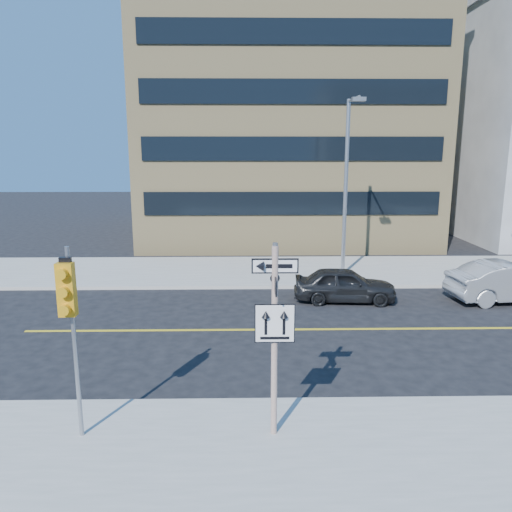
{
  "coord_description": "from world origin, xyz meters",
  "views": [
    {
      "loc": [
        -0.55,
        -11.94,
        5.98
      ],
      "look_at": [
        -0.25,
        4.0,
        2.55
      ],
      "focal_mm": 35.0,
      "sensor_mm": 36.0,
      "label": 1
    }
  ],
  "objects_px": {
    "sign_pole": "(275,330)",
    "traffic_signal": "(68,305)",
    "parked_car_a": "(345,285)",
    "parked_car_b": "(510,282)",
    "streetlight_a": "(347,177)"
  },
  "relations": [
    {
      "from": "sign_pole",
      "to": "traffic_signal",
      "type": "bearing_deg",
      "value": -177.89
    },
    {
      "from": "parked_car_a",
      "to": "parked_car_b",
      "type": "xyz_separation_m",
      "value": [
        6.59,
        -0.14,
        0.11
      ]
    },
    {
      "from": "parked_car_a",
      "to": "parked_car_b",
      "type": "relative_size",
      "value": 0.83
    },
    {
      "from": "sign_pole",
      "to": "traffic_signal",
      "type": "relative_size",
      "value": 1.02
    },
    {
      "from": "sign_pole",
      "to": "parked_car_b",
      "type": "xyz_separation_m",
      "value": [
        9.95,
        9.57,
        -1.64
      ]
    },
    {
      "from": "streetlight_a",
      "to": "parked_car_a",
      "type": "bearing_deg",
      "value": -100.34
    },
    {
      "from": "parked_car_b",
      "to": "streetlight_a",
      "type": "relative_size",
      "value": 0.61
    },
    {
      "from": "parked_car_b",
      "to": "streetlight_a",
      "type": "xyz_separation_m",
      "value": [
        -5.95,
        3.7,
        3.96
      ]
    },
    {
      "from": "traffic_signal",
      "to": "sign_pole",
      "type": "bearing_deg",
      "value": 2.11
    },
    {
      "from": "sign_pole",
      "to": "parked_car_a",
      "type": "distance_m",
      "value": 10.42
    },
    {
      "from": "sign_pole",
      "to": "parked_car_b",
      "type": "distance_m",
      "value": 13.9
    },
    {
      "from": "sign_pole",
      "to": "traffic_signal",
      "type": "height_order",
      "value": "sign_pole"
    },
    {
      "from": "traffic_signal",
      "to": "parked_car_b",
      "type": "distance_m",
      "value": 17.14
    },
    {
      "from": "streetlight_a",
      "to": "traffic_signal",
      "type": "bearing_deg",
      "value": -120.8
    },
    {
      "from": "traffic_signal",
      "to": "parked_car_a",
      "type": "relative_size",
      "value": 1.0
    }
  ]
}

